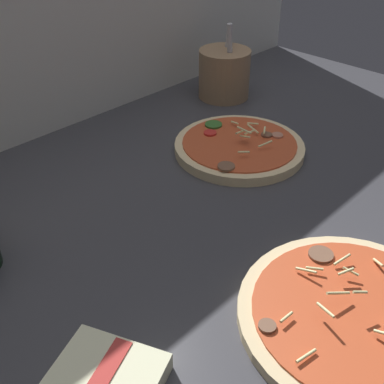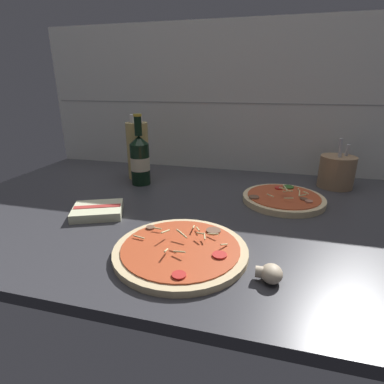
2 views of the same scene
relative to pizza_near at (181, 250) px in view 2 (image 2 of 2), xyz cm
name	(u,v)px [view 2 (image 2 of 2)]	position (x,y,z in cm)	size (l,w,h in cm)	color
counter_slab	(208,214)	(0.81, 25.01, -2.12)	(160.00, 90.00, 2.50)	#38383D
tile_backsplash	(232,103)	(0.81, 70.51, 26.63)	(160.00, 1.13, 60.00)	silver
pizza_near	(181,250)	(0.00, 0.00, 0.00)	(29.06, 29.06, 5.14)	beige
pizza_far	(283,199)	(22.35, 36.94, 0.19)	(24.93, 24.93, 5.54)	beige
beer_bottle	(140,159)	(-27.75, 42.67, 8.31)	(6.88, 6.88, 25.06)	black
oil_bottle	(138,150)	(-31.68, 49.90, 10.20)	(8.25, 8.25, 24.09)	#D6B766
mushroom_left	(270,273)	(18.77, -5.06, 0.80)	(5.01, 4.77, 3.34)	beige
utensil_crock	(337,171)	(40.53, 56.73, 4.78)	(11.92, 11.92, 17.46)	#9E7A56
dish_towel	(98,211)	(-28.45, 13.97, 0.34)	(16.74, 15.71, 2.56)	beige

